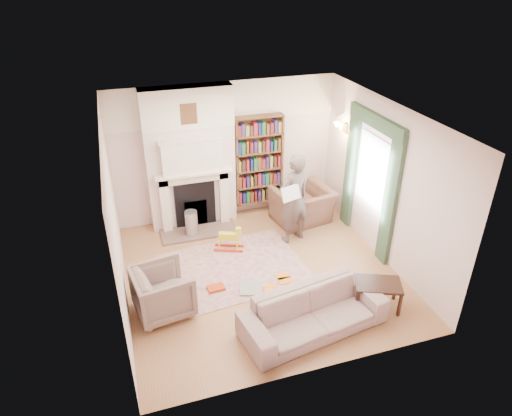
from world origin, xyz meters
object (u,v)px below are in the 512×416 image
object	(u,v)px
man_reading	(294,199)
paraffin_heater	(192,224)
armchair_left	(163,292)
rocking_horse	(229,239)
sofa	(313,312)
coffee_table	(376,295)
armchair_reading	(302,206)
bookcase	(259,160)

from	to	relation	value
man_reading	paraffin_heater	distance (m)	2.05
armchair_left	rocking_horse	bearing A→B (deg)	-54.71
sofa	coffee_table	size ratio (longest dim) A/B	3.04
sofa	man_reading	size ratio (longest dim) A/B	1.20
armchair_reading	man_reading	distance (m)	0.92
armchair_reading	paraffin_heater	distance (m)	2.28
coffee_table	bookcase	bearing A→B (deg)	125.47
armchair_left	coffee_table	distance (m)	3.28
armchair_reading	armchair_left	world-z (taller)	armchair_left
armchair_reading	man_reading	size ratio (longest dim) A/B	0.63
bookcase	sofa	size ratio (longest dim) A/B	0.87
rocking_horse	armchair_reading	bearing A→B (deg)	40.79
armchair_reading	paraffin_heater	world-z (taller)	armchair_reading
paraffin_heater	rocking_horse	distance (m)	0.88
paraffin_heater	bookcase	bearing A→B (deg)	20.80
bookcase	man_reading	world-z (taller)	bookcase
armchair_left	coffee_table	size ratio (longest dim) A/B	1.20
armchair_reading	coffee_table	world-z (taller)	armchair_reading
bookcase	rocking_horse	size ratio (longest dim) A/B	3.37
man_reading	rocking_horse	distance (m)	1.42
sofa	rocking_horse	world-z (taller)	sofa
armchair_left	coffee_table	xyz separation A→B (m)	(3.15, -0.88, -0.16)
man_reading	paraffin_heater	size ratio (longest dim) A/B	3.23
armchair_reading	coffee_table	size ratio (longest dim) A/B	1.59
sofa	paraffin_heater	distance (m)	3.29
armchair_reading	rocking_horse	bearing A→B (deg)	8.48
bookcase	man_reading	distance (m)	1.35
sofa	paraffin_heater	world-z (taller)	sofa
bookcase	armchair_reading	size ratio (longest dim) A/B	1.66
armchair_reading	coffee_table	xyz separation A→B (m)	(0.07, -2.80, -0.14)
armchair_reading	man_reading	xyz separation A→B (m)	(-0.45, -0.60, 0.53)
armchair_left	rocking_horse	size ratio (longest dim) A/B	1.53
armchair_left	sofa	world-z (taller)	armchair_left
coffee_table	rocking_horse	world-z (taller)	rocking_horse
bookcase	man_reading	xyz separation A→B (m)	(0.27, -1.29, -0.29)
bookcase	armchair_reading	distance (m)	1.29
bookcase	paraffin_heater	bearing A→B (deg)	-159.20
armchair_reading	armchair_left	distance (m)	3.63
bookcase	armchair_left	size ratio (longest dim) A/B	2.20
sofa	rocking_horse	size ratio (longest dim) A/B	3.88
sofa	rocking_horse	bearing A→B (deg)	95.58
armchair_left	paraffin_heater	size ratio (longest dim) A/B	1.53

